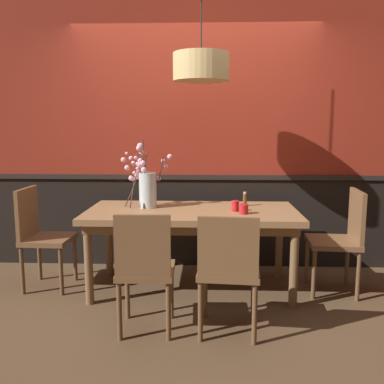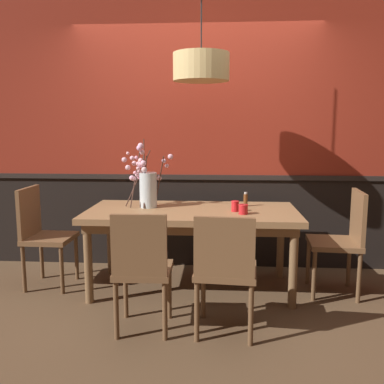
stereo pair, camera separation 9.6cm
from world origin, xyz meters
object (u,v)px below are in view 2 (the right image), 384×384
Objects in this scene: condiment_bottle at (246,200)px; dining_table at (192,219)px; candle_holder_nearer_center at (243,209)px; chair_near_side_left at (142,266)px; chair_near_side_right at (225,267)px; vase_with_blossoms at (147,186)px; candle_holder_nearer_edge at (235,206)px; chair_head_east_end at (343,236)px; chair_head_west_end at (42,231)px; pendant_lamp at (201,67)px.

dining_table is at bearing -156.88° from condiment_bottle.
candle_holder_nearer_center is 0.63× the size of condiment_bottle.
dining_table is at bearing 70.72° from chair_near_side_left.
chair_near_side_right is 0.77m from candle_holder_nearer_center.
vase_with_blossoms reaches higher than chair_near_side_right.
vase_with_blossoms is at bearing 97.53° from chair_near_side_left.
candle_holder_nearer_edge is (0.38, -0.05, 0.13)m from dining_table.
dining_table is 2.02× the size of chair_head_east_end.
candle_holder_nearer_edge is at bearing 83.43° from chair_near_side_right.
vase_with_blossoms is (-0.72, 0.97, 0.43)m from chair_near_side_right.
chair_head_west_end reaches higher than candle_holder_nearer_center.
vase_with_blossoms is (-0.43, 0.11, 0.28)m from dining_table.
chair_near_side_left is at bearing 179.76° from chair_near_side_right.
condiment_bottle is (0.04, 0.37, 0.02)m from candle_holder_nearer_center.
chair_head_east_end is 1.00× the size of chair_head_west_end.
chair_near_side_left reaches higher than condiment_bottle.
dining_table is at bearing 172.63° from candle_holder_nearer_edge.
chair_head_east_end is 0.92m from condiment_bottle.
vase_with_blossoms is 4.71× the size of condiment_bottle.
chair_head_west_end is at bearing 175.09° from candle_holder_nearer_center.
chair_near_side_left is at bearing -152.79° from chair_head_east_end.
candle_holder_nearer_edge is 0.28m from condiment_bottle.
chair_near_side_left is at bearing -37.90° from chair_head_west_end.
chair_near_side_right reaches higher than condiment_bottle.
candle_holder_nearer_edge is at bearing -7.37° from dining_table.
chair_head_west_end is 1.06m from vase_with_blossoms.
vase_with_blossoms is 7.46× the size of candle_holder_nearer_center.
condiment_bottle is at bearing 25.07° from pendant_lamp.
chair_head_west_end is at bearing 153.08° from chair_near_side_right.
chair_near_side_right is 1.89m from chair_head_west_end.
vase_with_blossoms is at bearing 126.53° from chair_near_side_right.
pendant_lamp reaches higher than chair_head_east_end.
chair_near_side_left is 1.09m from candle_holder_nearer_edge.
condiment_bottle is at bearing 67.67° from candle_holder_nearer_edge.
candle_holder_nearer_center is (0.45, -0.16, 0.13)m from dining_table.
pendant_lamp is (-0.37, 0.18, 1.20)m from candle_holder_nearer_center.
dining_table is 2.09× the size of chair_near_side_left.
dining_table is 0.52m from vase_with_blossoms.
chair_head_east_end is 1.04× the size of chair_near_side_left.
chair_near_side_right is 0.87× the size of pendant_lamp.
pendant_lamp is (0.38, 0.87, 1.48)m from chair_near_side_left.
candle_holder_nearer_center is at bearing -96.41° from condiment_bottle.
vase_with_blossoms reaches higher than condiment_bottle.
chair_head_west_end is 1.80m from candle_holder_nearer_edge.
candle_holder_nearer_center is (0.16, 0.70, 0.28)m from chair_near_side_right.
candle_holder_nearer_edge is at bearing -112.33° from condiment_bottle.
dining_table is at bearing 160.33° from candle_holder_nearer_center.
candle_holder_nearer_edge is at bearing -1.54° from chair_head_west_end.
vase_with_blossoms is at bearing 175.91° from chair_head_east_end.
vase_with_blossoms is at bearing 6.58° from chair_head_west_end.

